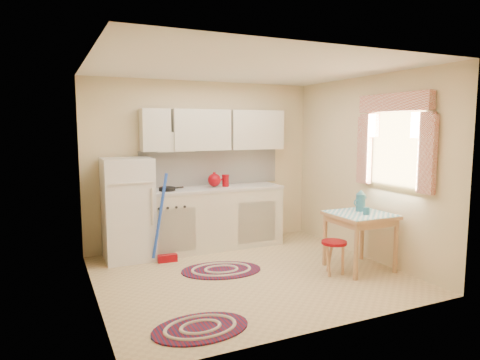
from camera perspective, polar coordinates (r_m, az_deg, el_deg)
name	(u,v)px	position (r m, az deg, el deg)	size (l,w,h in m)	color
room_shell	(252,144)	(5.40, 1.55, 4.77)	(3.64, 3.60, 2.52)	tan
fridge	(128,209)	(6.04, -14.72, -3.78)	(0.65, 0.60, 1.40)	silver
broom	(167,218)	(5.82, -9.75, -5.07)	(0.28, 0.12, 1.20)	blue
base_cabinets	(208,219)	(6.44, -4.32, -5.26)	(2.25, 0.60, 0.88)	beige
countertop	(207,189)	(6.36, -4.36, -1.21)	(2.27, 0.62, 0.04)	beige
frying_pan	(167,189)	(6.12, -9.70, -1.19)	(0.23, 0.23, 0.05)	black
red_kettle	(214,180)	(6.38, -3.44, -0.01)	(0.22, 0.19, 0.22)	maroon
red_canister	(226,181)	(6.45, -1.95, -0.17)	(0.10, 0.10, 0.16)	maroon
table	(359,241)	(5.73, 15.64, -7.89)	(0.72, 0.72, 0.72)	tan
stool	(334,258)	(5.48, 12.38, -10.09)	(0.31, 0.31, 0.42)	maroon
coffee_pot	(361,200)	(5.77, 15.78, -2.60)	(0.15, 0.13, 0.30)	#2A6A82
mug	(366,211)	(5.56, 16.48, -4.02)	(0.08, 0.08, 0.10)	#2A6A82
rug_center	(221,270)	(5.55, -2.51, -11.92)	(1.02, 0.68, 0.02)	maroon
rug_left	(200,328)	(4.10, -5.29, -19.08)	(0.90, 0.60, 0.02)	maroon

